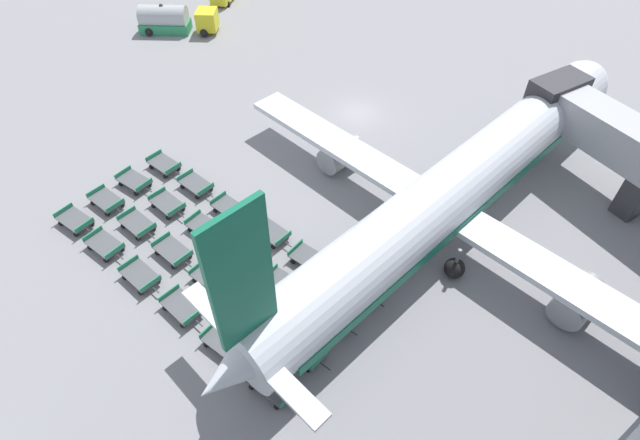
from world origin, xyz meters
TOP-DOWN VIEW (x-y plane):
  - ground_plane at (0.00, 0.00)m, footprint 500.00×500.00m
  - airplane at (14.43, -4.04)m, footprint 35.97×40.39m
  - fuel_tanker_primary at (-24.69, -6.38)m, footprint 7.22×8.24m
  - baggage_dolly_row_near_col_a at (-1.05, -24.86)m, footprint 3.34×2.22m
  - baggage_dolly_row_near_col_b at (2.44, -23.97)m, footprint 3.35×2.16m
  - baggage_dolly_row_near_col_c at (6.33, -23.05)m, footprint 3.35×2.02m
  - baggage_dolly_row_near_col_d at (10.06, -21.94)m, footprint 3.35×1.99m
  - baggage_dolly_row_near_col_e at (13.70, -21.00)m, footprint 3.34×2.19m
  - baggage_dolly_row_near_col_f at (17.44, -20.21)m, footprint 3.34×2.18m
  - baggage_dolly_row_mid_a_col_a at (-1.70, -22.37)m, footprint 3.35×2.11m
  - baggage_dolly_row_mid_a_col_b at (1.89, -21.45)m, footprint 3.35×2.04m
  - baggage_dolly_row_mid_a_col_c at (5.65, -20.52)m, footprint 3.35×2.02m
  - baggage_dolly_row_mid_a_col_d at (9.17, -19.49)m, footprint 3.35×2.13m
  - baggage_dolly_row_mid_a_col_e at (12.88, -18.50)m, footprint 3.35×2.06m
  - baggage_dolly_row_mid_a_col_f at (16.71, -17.68)m, footprint 3.35×2.11m
  - baggage_dolly_row_mid_b_col_a at (-2.55, -19.91)m, footprint 3.34×2.22m
  - baggage_dolly_row_mid_b_col_b at (1.26, -18.92)m, footprint 3.35×1.99m
  - baggage_dolly_row_mid_b_col_c at (4.97, -17.78)m, footprint 3.35×2.16m
  - baggage_dolly_row_mid_b_col_d at (8.52, -17.08)m, footprint 3.34×2.18m
  - baggage_dolly_row_mid_b_col_e at (12.34, -16.04)m, footprint 3.34×2.18m
  - baggage_dolly_row_mid_b_col_f at (15.91, -15.21)m, footprint 3.34×2.21m
  - baggage_dolly_row_far_col_a at (-3.06, -17.25)m, footprint 3.35×2.08m
  - baggage_dolly_row_far_col_b at (0.57, -16.30)m, footprint 3.35×2.03m
  - baggage_dolly_row_far_col_c at (4.34, -15.47)m, footprint 3.35×2.05m
  - baggage_dolly_row_far_col_d at (8.04, -14.34)m, footprint 3.35×2.02m
  - baggage_dolly_row_far_col_e at (11.57, -13.56)m, footprint 3.35×2.16m
  - baggage_dolly_row_far_col_f at (15.32, -12.55)m, footprint 3.35×2.09m

SIDE VIEW (x-z plane):
  - ground_plane at x=0.00m, z-range 0.00..0.00m
  - baggage_dolly_row_near_col_a at x=-1.05m, z-range 0.01..0.93m
  - baggage_dolly_row_near_col_b at x=2.44m, z-range 0.01..0.93m
  - baggage_dolly_row_near_col_c at x=6.33m, z-range 0.01..0.93m
  - baggage_dolly_row_near_col_d at x=10.06m, z-range 0.01..0.93m
  - baggage_dolly_row_near_col_e at x=13.70m, z-range 0.01..0.93m
  - baggage_dolly_row_near_col_f at x=17.44m, z-range 0.01..0.93m
  - baggage_dolly_row_mid_a_col_a at x=-1.70m, z-range 0.01..0.93m
  - baggage_dolly_row_mid_a_col_b at x=1.89m, z-range 0.01..0.93m
  - baggage_dolly_row_mid_a_col_c at x=5.65m, z-range 0.01..0.93m
  - baggage_dolly_row_mid_a_col_d at x=9.17m, z-range 0.01..0.93m
  - baggage_dolly_row_mid_a_col_e at x=12.88m, z-range 0.01..0.93m
  - baggage_dolly_row_mid_a_col_f at x=16.71m, z-range 0.01..0.93m
  - baggage_dolly_row_mid_b_col_a at x=-2.55m, z-range 0.01..0.93m
  - baggage_dolly_row_mid_b_col_b at x=1.26m, z-range 0.01..0.93m
  - baggage_dolly_row_mid_b_col_c at x=4.97m, z-range 0.01..0.93m
  - baggage_dolly_row_mid_b_col_d at x=8.52m, z-range 0.01..0.93m
  - baggage_dolly_row_mid_b_col_e at x=12.34m, z-range 0.01..0.93m
  - baggage_dolly_row_mid_b_col_f at x=15.91m, z-range 0.01..0.93m
  - baggage_dolly_row_far_col_a at x=-3.06m, z-range 0.01..0.93m
  - baggage_dolly_row_far_col_b at x=0.57m, z-range 0.01..0.93m
  - baggage_dolly_row_far_col_c at x=4.34m, z-range 0.01..0.93m
  - baggage_dolly_row_far_col_d at x=8.04m, z-range 0.01..0.93m
  - baggage_dolly_row_far_col_e at x=11.57m, z-range 0.01..0.93m
  - baggage_dolly_row_far_col_f at x=15.32m, z-range 0.01..0.93m
  - fuel_tanker_primary at x=-24.69m, z-range -0.26..2.83m
  - airplane at x=14.43m, z-range -3.32..9.99m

